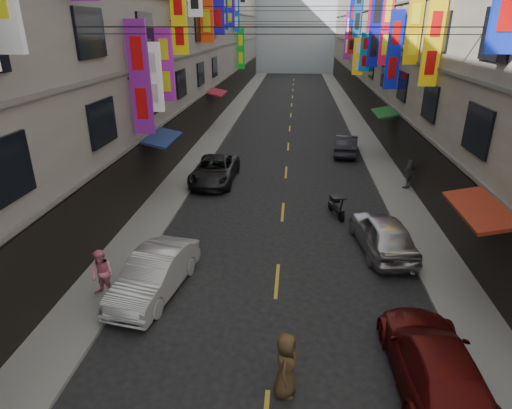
% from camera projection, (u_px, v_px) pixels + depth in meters
% --- Properties ---
extents(sidewalk_left, '(2.00, 90.00, 0.12)m').
position_uv_depth(sidewalk_left, '(221.00, 127.00, 37.48)').
color(sidewalk_left, slate).
rests_on(sidewalk_left, ground).
extents(sidewalk_right, '(2.00, 90.00, 0.12)m').
position_uv_depth(sidewalk_right, '(360.00, 129.00, 36.47)').
color(sidewalk_right, slate).
rests_on(sidewalk_right, ground).
extents(building_row_left, '(10.14, 90.00, 19.00)m').
position_uv_depth(building_row_left, '(144.00, 9.00, 34.33)').
color(building_row_left, gray).
rests_on(building_row_left, ground).
extents(building_row_right, '(10.14, 90.00, 19.00)m').
position_uv_depth(building_row_right, '(452.00, 8.00, 32.32)').
color(building_row_right, '#A29B88').
rests_on(building_row_right, ground).
extents(haze_block, '(18.00, 8.00, 22.00)m').
position_uv_depth(haze_block, '(297.00, 9.00, 78.65)').
color(haze_block, silver).
rests_on(haze_block, ground).
extents(shop_signage, '(14.00, 55.00, 12.42)m').
position_uv_depth(shop_signage, '(292.00, 9.00, 27.11)').
color(shop_signage, '#1118C7').
rests_on(shop_signage, ground).
extents(street_awnings, '(13.99, 35.20, 0.41)m').
position_uv_depth(street_awnings, '(260.00, 140.00, 21.25)').
color(street_awnings, '#124517').
rests_on(street_awnings, ground).
extents(overhead_cables, '(14.00, 38.04, 1.24)m').
position_uv_depth(overhead_cables, '(291.00, 14.00, 22.57)').
color(overhead_cables, black).
rests_on(overhead_cables, ground).
extents(lane_markings, '(0.12, 80.20, 0.01)m').
position_uv_depth(lane_markings, '(289.00, 137.00, 34.24)').
color(lane_markings, gold).
rests_on(lane_markings, ground).
extents(scooter_far_right, '(0.74, 1.76, 1.14)m').
position_uv_depth(scooter_far_right, '(336.00, 207.00, 19.94)').
color(scooter_far_right, black).
rests_on(scooter_far_right, ground).
extents(car_left_mid, '(2.19, 4.50, 1.42)m').
position_uv_depth(car_left_mid, '(154.00, 274.00, 14.05)').
color(car_left_mid, silver).
rests_on(car_left_mid, ground).
extents(car_left_far, '(2.36, 4.99, 1.38)m').
position_uv_depth(car_left_far, '(215.00, 170.00, 24.18)').
color(car_left_far, black).
rests_on(car_left_far, ground).
extents(car_right_near, '(2.11, 4.89, 1.40)m').
position_uv_depth(car_right_near, '(434.00, 363.00, 10.34)').
color(car_right_near, '#530F0E').
rests_on(car_right_near, ground).
extents(car_right_mid, '(2.34, 4.60, 1.50)m').
position_uv_depth(car_right_mid, '(383.00, 233.00, 16.69)').
color(car_right_mid, '#B7B7BC').
rests_on(car_right_mid, ground).
extents(car_right_far, '(1.97, 4.28, 1.36)m').
position_uv_depth(car_right_far, '(346.00, 145.00, 29.31)').
color(car_right_far, '#24242B').
rests_on(car_right_far, ground).
extents(pedestrian_lfar, '(0.92, 0.76, 1.63)m').
position_uv_depth(pedestrian_lfar, '(102.00, 274.00, 13.63)').
color(pedestrian_lfar, pink).
rests_on(pedestrian_lfar, sidewalk_left).
extents(pedestrian_rfar, '(1.06, 1.03, 1.61)m').
position_uv_depth(pedestrian_rfar, '(409.00, 174.00, 22.81)').
color(pedestrian_rfar, '#575659').
rests_on(pedestrian_rfar, sidewalk_right).
extents(pedestrian_crossing, '(0.68, 0.91, 1.71)m').
position_uv_depth(pedestrian_crossing, '(286.00, 365.00, 10.07)').
color(pedestrian_crossing, '#4C381E').
rests_on(pedestrian_crossing, ground).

